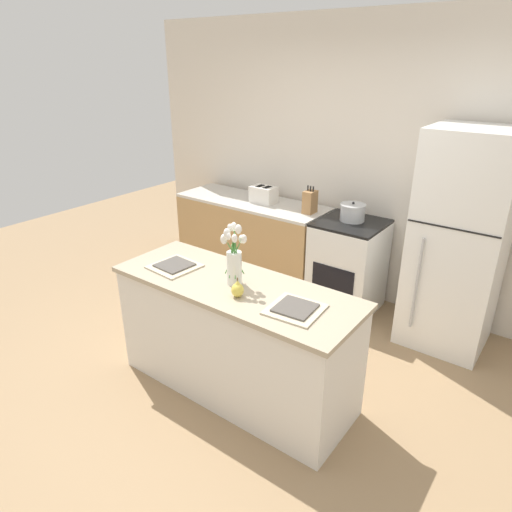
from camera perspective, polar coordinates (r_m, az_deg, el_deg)
ground_plane at (r=3.61m, az=-2.47°, el=-16.04°), size 10.00×10.00×0.00m
back_wall at (r=4.60m, az=13.38°, el=11.03°), size 5.20×0.08×2.70m
kitchen_island at (r=3.35m, az=-2.60°, el=-10.20°), size 1.80×0.66×0.88m
back_counter at (r=5.05m, az=-0.49°, el=2.05°), size 1.68×0.60×0.90m
stove_range at (r=4.50m, az=11.37°, el=-1.23°), size 0.60×0.61×0.90m
refrigerator at (r=4.05m, az=24.01°, el=1.48°), size 0.68×0.67×1.83m
flower_vase at (r=3.05m, az=-2.72°, el=-0.38°), size 0.15×0.15×0.44m
pear_figurine at (r=2.94m, az=-2.32°, el=-4.18°), size 0.08×0.08×0.13m
plate_setting_left at (r=3.41m, az=-10.14°, el=-1.22°), size 0.34×0.34×0.02m
plate_setting_right at (r=2.81m, az=4.91°, el=-6.59°), size 0.34×0.34×0.02m
toaster at (r=4.81m, az=0.95°, el=7.70°), size 0.28×0.18×0.17m
cooking_pot at (r=4.35m, az=11.98°, el=5.36°), size 0.24×0.24×0.18m
knife_block at (r=4.49m, az=6.76°, el=6.73°), size 0.10×0.14×0.27m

